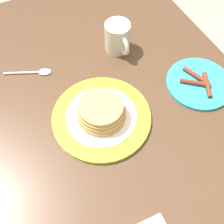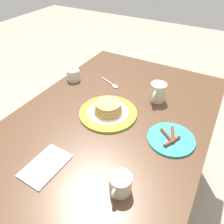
% 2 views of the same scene
% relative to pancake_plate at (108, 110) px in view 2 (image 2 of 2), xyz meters
% --- Properties ---
extents(ground_plane, '(8.00, 8.00, 0.00)m').
position_rel_pancake_plate_xyz_m(ground_plane, '(-0.01, 0.03, -0.75)').
color(ground_plane, gray).
extents(dining_table, '(1.25, 0.88, 0.73)m').
position_rel_pancake_plate_xyz_m(dining_table, '(-0.01, 0.03, -0.14)').
color(dining_table, '#4C3321').
rests_on(dining_table, ground_plane).
extents(pancake_plate, '(0.28, 0.28, 0.07)m').
position_rel_pancake_plate_xyz_m(pancake_plate, '(0.00, 0.00, 0.00)').
color(pancake_plate, '#AAC628').
rests_on(pancake_plate, dining_table).
extents(side_plate_bacon, '(0.20, 0.20, 0.02)m').
position_rel_pancake_plate_xyz_m(side_plate_bacon, '(0.02, 0.32, -0.02)').
color(side_plate_bacon, '#2DADBC').
rests_on(side_plate_bacon, dining_table).
extents(coffee_mug, '(0.12, 0.08, 0.10)m').
position_rel_pancake_plate_xyz_m(coffee_mug, '(-0.22, 0.16, 0.03)').
color(coffee_mug, beige).
rests_on(coffee_mug, dining_table).
extents(creamer_pitcher, '(0.11, 0.08, 0.08)m').
position_rel_pancake_plate_xyz_m(creamer_pitcher, '(0.33, 0.24, 0.02)').
color(creamer_pitcher, beige).
rests_on(creamer_pitcher, dining_table).
extents(sugar_bowl, '(0.08, 0.08, 0.08)m').
position_rel_pancake_plate_xyz_m(sugar_bowl, '(-0.18, -0.34, 0.02)').
color(sugar_bowl, beige).
rests_on(sugar_bowl, dining_table).
extents(napkin, '(0.19, 0.12, 0.01)m').
position_rel_pancake_plate_xyz_m(napkin, '(0.38, -0.05, -0.02)').
color(napkin, white).
rests_on(napkin, dining_table).
extents(spoon, '(0.07, 0.14, 0.01)m').
position_rel_pancake_plate_xyz_m(spoon, '(-0.24, -0.11, -0.02)').
color(spoon, silver).
rests_on(spoon, dining_table).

